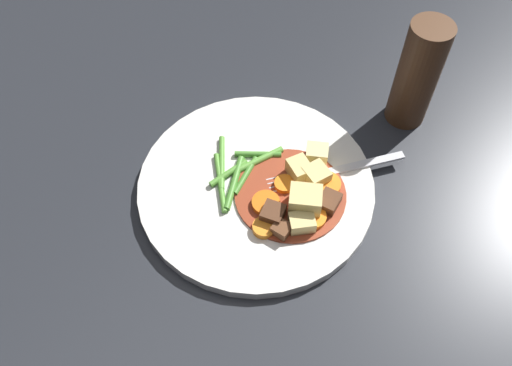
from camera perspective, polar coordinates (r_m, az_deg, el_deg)
The scene contains 25 objects.
ground_plane at distance 0.65m, azimuth 0.00°, elevation -0.70°, with size 3.00×3.00×0.00m, color #26282D.
dinner_plate at distance 0.65m, azimuth 0.00°, elevation -0.35°, with size 0.28×0.28×0.01m, color white.
stew_sauce at distance 0.63m, azimuth 3.67°, elevation -1.16°, with size 0.13×0.13×0.00m, color #93381E.
carrot_slice_0 at distance 0.61m, azimuth 6.03°, elevation -3.68°, with size 0.03×0.03×0.01m, color orange.
carrot_slice_1 at distance 0.60m, azimuth 0.84°, elevation -4.77°, with size 0.03×0.03×0.01m, color orange.
carrot_slice_2 at distance 0.64m, azimuth 3.04°, elevation -0.16°, with size 0.02×0.02×0.01m, color orange.
carrot_slice_3 at distance 0.64m, azimuth 7.43°, elevation -0.26°, with size 0.04×0.04×0.01m, color orange.
carrot_slice_4 at distance 0.62m, azimuth 1.06°, elevation -2.22°, with size 0.03×0.03×0.01m, color orange.
potato_chunk_0 at distance 0.66m, azimuth 6.47°, elevation 2.98°, with size 0.02×0.03×0.02m, color #EAD68C.
potato_chunk_1 at distance 0.64m, azimuth 6.41°, elevation 0.69°, with size 0.03×0.03×0.02m, color #E5CC7A.
potato_chunk_2 at distance 0.61m, azimuth 5.27°, elevation -1.94°, with size 0.03×0.04×0.03m, color #E5CC7A.
potato_chunk_3 at distance 0.64m, azimuth 4.64°, elevation 1.35°, with size 0.03×0.02×0.02m, color #E5CC7A.
potato_chunk_4 at distance 0.60m, azimuth 4.90°, elevation -4.28°, with size 0.03×0.02×0.02m, color #E5CC7A.
meat_chunk_0 at distance 0.62m, azimuth 7.76°, elevation -2.04°, with size 0.03×0.02×0.02m, color #56331E.
meat_chunk_1 at distance 0.61m, azimuth 1.82°, elevation -3.35°, with size 0.03×0.02×0.02m, color #56331E.
meat_chunk_2 at distance 0.60m, azimuth 2.73°, elevation -4.99°, with size 0.02×0.02×0.02m, color brown.
green_bean_0 at distance 0.64m, azimuth -2.35°, elevation 0.04°, with size 0.01×0.01×0.08m, color #4C8E33.
green_bean_1 at distance 0.65m, azimuth -2.93°, elevation 1.06°, with size 0.01×0.01×0.05m, color #599E38.
green_bean_2 at distance 0.66m, azimuth 0.21°, elevation 3.07°, with size 0.01×0.01×0.06m, color #4C8E33.
green_bean_3 at distance 0.64m, azimuth -3.83°, elevation 0.07°, with size 0.01×0.01×0.08m, color #599E38.
green_bean_4 at distance 0.64m, azimuth -1.12°, elevation 0.81°, with size 0.01×0.01×0.06m, color #4C8E33.
green_bean_5 at distance 0.65m, azimuth -3.90°, elevation 1.92°, with size 0.01×0.01×0.08m, color #599E38.
green_bean_6 at distance 0.66m, azimuth 0.40°, elevation 2.48°, with size 0.01×0.01×0.06m, color #66AD42.
fork at distance 0.66m, azimuth 8.13°, elevation 1.23°, with size 0.13×0.14×0.00m.
pepper_mill at distance 0.70m, azimuth 16.81°, elevation 10.97°, with size 0.05×0.05×0.15m, color #4C2D19.
Camera 1 is at (0.20, -0.30, 0.54)m, focal length 37.58 mm.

